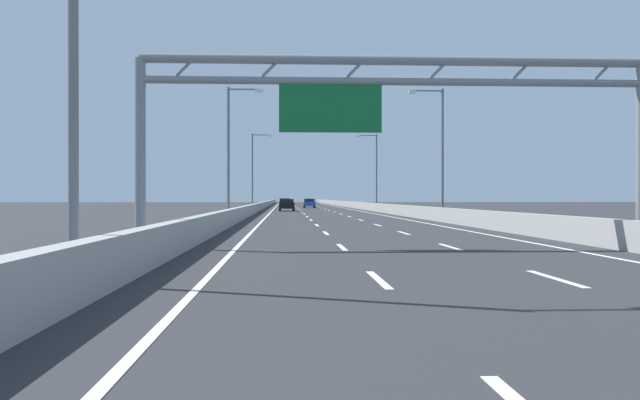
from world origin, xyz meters
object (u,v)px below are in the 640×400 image
green_car (285,203)px  sign_gantry (387,100)px  streetlamp_left_near (86,1)px  streetlamp_left_mid (232,145)px  streetlamp_right_mid (439,145)px  black_car (287,205)px  streetlamp_left_far (254,167)px  blue_car (309,203)px  streetlamp_right_far (375,167)px  red_car (286,202)px

green_car → sign_gantry: bearing=-87.8°
streetlamp_left_near → streetlamp_left_mid: 36.23m
streetlamp_right_mid → streetlamp_left_near: bearing=-112.4°
black_car → sign_gantry: bearing=-86.9°
streetlamp_left_mid → green_car: size_ratio=2.14×
streetlamp_left_far → black_car: streetlamp_left_far is taller
blue_car → green_car: size_ratio=0.94×
streetlamp_left_mid → streetlamp_left_far: same height
streetlamp_left_far → streetlamp_right_far: (14.93, 0.00, 0.00)m
sign_gantry → streetlamp_right_mid: bearing=73.9°
sign_gantry → streetlamp_left_near: streetlamp_left_near is taller
blue_car → green_car: bearing=135.5°
red_car → green_car: 23.05m
green_car → streetlamp_left_near: bearing=-92.2°
streetlamp_right_mid → streetlamp_right_far: (0.00, 36.23, 0.00)m
streetlamp_left_mid → streetlamp_left_far: (0.00, 36.23, 0.00)m
sign_gantry → green_car: (-3.43, 88.52, -4.12)m
green_car → streetlamp_left_far: bearing=-98.4°
blue_car → green_car: 5.33m
streetlamp_left_mid → streetlamp_right_mid: same height
streetlamp_left_near → green_car: streetlamp_left_near is taller
streetlamp_right_far → black_car: 12.32m
black_car → green_car: green_car is taller
streetlamp_left_near → streetlamp_left_far: bearing=90.0°
red_car → blue_car: bearing=-82.3°
sign_gantry → blue_car: bearing=89.8°
sign_gantry → streetlamp_right_mid: size_ratio=1.81×
streetlamp_left_mid → streetlamp_right_far: (14.93, 36.23, 0.00)m
streetlamp_left_mid → black_car: size_ratio=2.11×
streetlamp_left_near → streetlamp_left_mid: size_ratio=1.00×
black_car → streetlamp_right_far: bearing=16.6°
streetlamp_left_near → red_car: 121.21m
streetlamp_left_mid → streetlamp_left_far: bearing=90.0°
streetlamp_left_near → streetlamp_right_far: 73.99m
streetlamp_left_near → streetlamp_right_far: (14.93, 72.47, 0.00)m
streetlamp_right_far → red_car: (-10.99, 48.59, -4.65)m
green_car → streetlamp_right_far: bearing=-66.4°
sign_gantry → streetlamp_left_far: bearing=96.5°
streetlamp_left_mid → green_car: (3.76, 61.77, -4.64)m
black_car → blue_car: bearing=81.9°
streetlamp_right_mid → streetlamp_left_mid: bearing=180.0°
streetlamp_right_mid → red_car: streetlamp_right_mid is taller
streetlamp_left_far → streetlamp_right_far: same height
streetlamp_right_mid → blue_car: (-7.37, 58.04, -4.66)m
streetlamp_left_near → blue_car: size_ratio=2.29×
streetlamp_right_far → red_car: size_ratio=2.27×
streetlamp_left_far → green_car: 26.23m
blue_car → streetlamp_right_far: bearing=-71.3°
streetlamp_left_mid → red_car: bearing=87.3°
streetlamp_left_near → blue_car: bearing=85.4°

